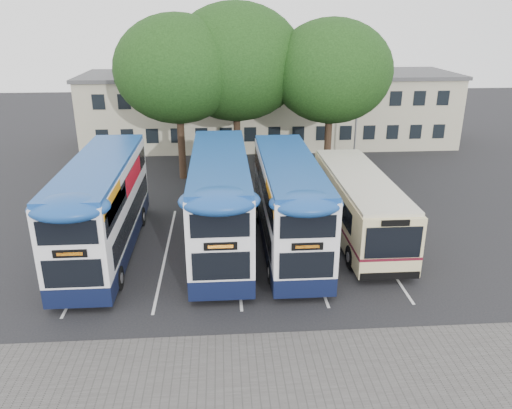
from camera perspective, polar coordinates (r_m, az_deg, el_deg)
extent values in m
plane|color=black|center=(21.09, 8.72, -10.87)|extent=(120.00, 120.00, 0.00)
cube|color=#595654|center=(16.79, 5.46, -20.26)|extent=(40.00, 6.00, 0.01)
cube|color=silver|center=(25.79, -18.01, -5.46)|extent=(0.12, 11.00, 0.01)
cube|color=silver|center=(25.15, -10.23, -5.39)|extent=(0.12, 11.00, 0.01)
cube|color=silver|center=(25.00, -2.20, -5.22)|extent=(0.12, 11.00, 0.01)
cube|color=silver|center=(25.33, 5.77, -4.95)|extent=(0.12, 11.00, 0.01)
cube|color=silver|center=(26.13, 13.38, -4.61)|extent=(0.12, 11.00, 0.01)
cube|color=#BAB395|center=(45.35, 1.58, 10.80)|extent=(32.00, 8.00, 6.00)
cube|color=#4C4C4F|center=(44.91, 1.62, 14.63)|extent=(32.40, 8.40, 0.30)
cube|color=black|center=(41.69, 2.10, 8.05)|extent=(30.00, 0.06, 1.20)
cube|color=black|center=(41.15, 2.16, 11.86)|extent=(30.00, 0.06, 1.20)
cylinder|color=gray|center=(39.37, 11.51, 11.04)|extent=(0.14, 0.14, 9.00)
cube|color=gray|center=(38.88, 12.01, 17.58)|extent=(0.12, 0.80, 0.12)
cube|color=gray|center=(38.50, 12.17, 17.46)|extent=(0.25, 0.50, 0.12)
cylinder|color=black|center=(35.46, -8.54, 7.33)|extent=(0.50, 0.50, 5.58)
ellipsoid|color=black|center=(34.66, -8.97, 15.05)|extent=(8.41, 8.41, 7.15)
cylinder|color=black|center=(36.90, -2.18, 8.24)|extent=(0.50, 0.50, 5.78)
ellipsoid|color=black|center=(36.12, -2.30, 15.95)|extent=(9.51, 9.51, 8.08)
cylinder|color=black|center=(36.21, 8.23, 7.49)|extent=(0.50, 0.50, 5.42)
ellipsoid|color=black|center=(35.42, 8.63, 14.83)|extent=(8.25, 8.25, 7.02)
cube|color=black|center=(25.55, -16.70, -3.73)|extent=(2.64, 11.10, 0.85)
cube|color=white|center=(24.79, -17.19, 0.61)|extent=(2.64, 11.10, 3.28)
cube|color=#184490|center=(24.28, -17.61, 4.35)|extent=(2.59, 10.88, 0.32)
cube|color=black|center=(25.39, -16.82, -1.04)|extent=(2.68, 9.83, 1.06)
cube|color=black|center=(24.56, -17.37, 2.23)|extent=(2.68, 10.47, 0.95)
cube|color=orange|center=(20.72, -16.09, 0.62)|extent=(0.02, 3.38, 0.58)
cube|color=black|center=(19.87, -20.51, -5.30)|extent=(1.27, 0.06, 0.32)
cylinder|color=black|center=(28.79, -17.69, -1.46)|extent=(0.32, 1.06, 1.06)
cylinder|color=black|center=(28.31, -12.99, -1.36)|extent=(0.32, 1.06, 1.06)
cylinder|color=black|center=(22.82, -21.45, -8.05)|extent=(0.32, 1.06, 1.06)
cylinder|color=black|center=(22.21, -15.50, -8.11)|extent=(0.32, 1.06, 1.06)
cube|color=red|center=(25.52, -13.81, 3.28)|extent=(0.02, 4.23, 0.90)
cube|color=black|center=(25.11, -4.01, -3.25)|extent=(2.68, 11.27, 0.86)
cube|color=white|center=(24.33, -4.14, 1.25)|extent=(2.68, 11.27, 3.33)
cube|color=#184490|center=(23.81, -4.25, 5.14)|extent=(2.63, 11.04, 0.32)
cube|color=black|center=(24.95, -4.09, -0.47)|extent=(2.72, 9.98, 1.07)
cube|color=black|center=(24.09, -4.18, 2.93)|extent=(2.72, 10.62, 0.97)
cube|color=orange|center=(20.43, -0.41, 1.38)|extent=(0.02, 3.43, 0.59)
cube|color=black|center=(19.14, -4.07, -4.79)|extent=(1.29, 0.06, 0.32)
cylinder|color=black|center=(28.24, -6.50, -0.98)|extent=(0.32, 1.07, 1.07)
cylinder|color=black|center=(28.23, -1.58, -0.85)|extent=(0.32, 1.07, 1.07)
cylinder|color=black|center=(21.94, -7.15, -7.81)|extent=(0.32, 1.07, 1.07)
cylinder|color=black|center=(21.92, -0.75, -7.65)|extent=(0.32, 1.07, 1.07)
cube|color=black|center=(25.10, 3.67, -3.33)|extent=(2.58, 10.82, 0.82)
cube|color=white|center=(24.34, 3.78, 0.98)|extent=(2.58, 10.82, 3.19)
cube|color=#184490|center=(23.83, 3.87, 4.71)|extent=(2.52, 10.60, 0.31)
cube|color=black|center=(24.94, 3.64, -0.66)|extent=(2.62, 9.58, 1.03)
cube|color=black|center=(24.11, 3.82, 2.59)|extent=(2.62, 10.20, 0.93)
cube|color=orange|center=(20.85, 8.69, 1.04)|extent=(0.02, 3.30, 0.57)
cube|color=black|center=(19.43, 5.89, -4.80)|extent=(1.24, 0.06, 0.31)
cylinder|color=black|center=(27.94, 0.45, -1.13)|extent=(0.31, 1.03, 1.03)
cylinder|color=black|center=(28.20, 5.17, -1.00)|extent=(0.31, 1.03, 1.03)
cylinder|color=black|center=(21.91, 1.83, -7.74)|extent=(0.31, 1.03, 1.03)
cylinder|color=black|center=(22.25, 7.86, -7.47)|extent=(0.31, 1.03, 1.03)
cube|color=beige|center=(26.64, 11.64, 0.06)|extent=(2.73, 10.90, 2.78)
cube|color=beige|center=(26.17, 11.87, 3.02)|extent=(2.62, 10.47, 0.22)
cube|color=black|center=(26.98, 11.42, 1.39)|extent=(2.77, 8.72, 0.98)
cube|color=maroon|center=(26.81, 11.57, -0.86)|extent=(2.76, 10.92, 0.13)
cube|color=black|center=(21.71, 15.43, -4.23)|extent=(2.40, 0.06, 1.42)
cylinder|color=black|center=(23.53, 10.86, -5.91)|extent=(0.33, 1.09, 1.09)
cylinder|color=black|center=(24.26, 16.53, -5.59)|extent=(0.33, 1.09, 1.09)
cylinder|color=black|center=(29.74, 7.57, 0.14)|extent=(0.33, 1.09, 1.09)
cylinder|color=black|center=(30.32, 12.14, 0.26)|extent=(0.33, 1.09, 1.09)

